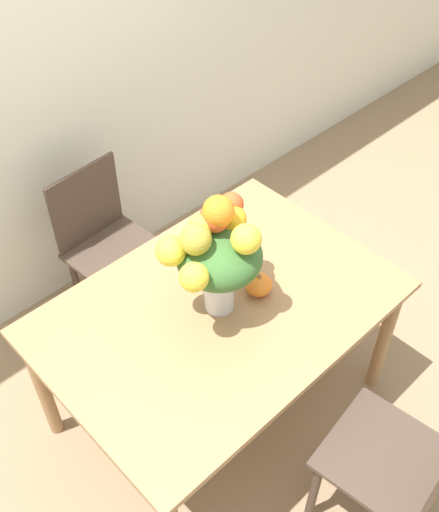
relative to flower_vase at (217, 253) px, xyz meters
The scene contains 7 objects.
ground_plane 1.02m from the flower_vase, 45.50° to the right, with size 12.00×12.00×0.00m, color #8E7556.
wall_back 1.24m from the flower_vase, 89.75° to the left, with size 8.00×0.06×2.70m.
dining_table 0.38m from the flower_vase, 45.50° to the right, with size 1.39×0.98×0.72m.
flower_vase is the anchor object (origin of this frame).
pumpkin 0.31m from the flower_vase, 20.50° to the right, with size 0.11×0.11×0.10m.
dining_chair_near_window 0.99m from the flower_vase, 88.03° to the left, with size 0.45×0.45×0.87m.
dining_chair_far_side 1.03m from the flower_vase, 82.79° to the right, with size 0.47×0.47×0.87m.
Camera 1 is at (-1.08, -1.13, 2.53)m, focal length 42.00 mm.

